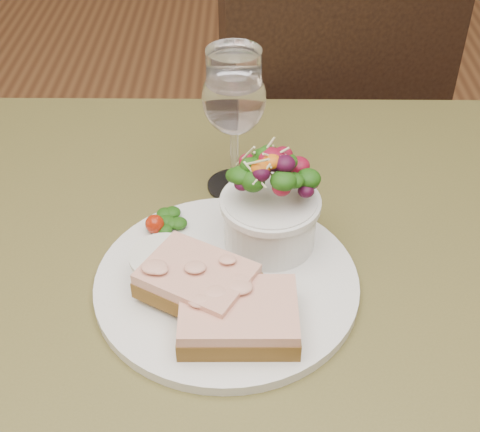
{
  "coord_description": "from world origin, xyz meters",
  "views": [
    {
      "loc": [
        0.01,
        -0.52,
        1.27
      ],
      "look_at": [
        0.0,
        0.04,
        0.81
      ],
      "focal_mm": 50.0,
      "sensor_mm": 36.0,
      "label": 1
    }
  ],
  "objects_px": {
    "dinner_plate": "(227,282)",
    "sandwich_front": "(239,316)",
    "sandwich_back": "(197,281)",
    "salad_bowl": "(270,200)",
    "ramekin": "(164,266)",
    "cafe_table": "(239,343)",
    "chair_far": "(294,219)",
    "wine_glass": "(234,102)"
  },
  "relations": [
    {
      "from": "wine_glass",
      "to": "sandwich_front",
      "type": "bearing_deg",
      "value": -88.17
    },
    {
      "from": "cafe_table",
      "to": "salad_bowl",
      "type": "distance_m",
      "value": 0.18
    },
    {
      "from": "cafe_table",
      "to": "wine_glass",
      "type": "xyz_separation_m",
      "value": [
        -0.01,
        0.17,
        0.22
      ]
    },
    {
      "from": "chair_far",
      "to": "salad_bowl",
      "type": "height_order",
      "value": "chair_far"
    },
    {
      "from": "sandwich_back",
      "to": "ramekin",
      "type": "distance_m",
      "value": 0.04
    },
    {
      "from": "cafe_table",
      "to": "sandwich_back",
      "type": "relative_size",
      "value": 5.98
    },
    {
      "from": "cafe_table",
      "to": "chair_far",
      "type": "relative_size",
      "value": 0.89
    },
    {
      "from": "sandwich_front",
      "to": "dinner_plate",
      "type": "bearing_deg",
      "value": 100.52
    },
    {
      "from": "dinner_plate",
      "to": "sandwich_front",
      "type": "relative_size",
      "value": 2.4
    },
    {
      "from": "sandwich_front",
      "to": "salad_bowl",
      "type": "bearing_deg",
      "value": 74.85
    },
    {
      "from": "salad_bowl",
      "to": "wine_glass",
      "type": "xyz_separation_m",
      "value": [
        -0.04,
        0.12,
        0.05
      ]
    },
    {
      "from": "chair_far",
      "to": "sandwich_back",
      "type": "height_order",
      "value": "chair_far"
    },
    {
      "from": "dinner_plate",
      "to": "wine_glass",
      "type": "relative_size",
      "value": 1.61
    },
    {
      "from": "cafe_table",
      "to": "sandwich_front",
      "type": "distance_m",
      "value": 0.15
    },
    {
      "from": "dinner_plate",
      "to": "sandwich_back",
      "type": "height_order",
      "value": "sandwich_back"
    },
    {
      "from": "cafe_table",
      "to": "dinner_plate",
      "type": "bearing_deg",
      "value": -151.9
    },
    {
      "from": "ramekin",
      "to": "wine_glass",
      "type": "height_order",
      "value": "wine_glass"
    },
    {
      "from": "cafe_table",
      "to": "sandwich_front",
      "type": "xyz_separation_m",
      "value": [
        0.0,
        -0.08,
        0.13
      ]
    },
    {
      "from": "chair_far",
      "to": "salad_bowl",
      "type": "relative_size",
      "value": 7.09
    },
    {
      "from": "ramekin",
      "to": "wine_glass",
      "type": "distance_m",
      "value": 0.22
    },
    {
      "from": "dinner_plate",
      "to": "sandwich_front",
      "type": "height_order",
      "value": "sandwich_front"
    },
    {
      "from": "chair_far",
      "to": "sandwich_back",
      "type": "distance_m",
      "value": 0.87
    },
    {
      "from": "chair_far",
      "to": "sandwich_front",
      "type": "height_order",
      "value": "chair_far"
    },
    {
      "from": "dinner_plate",
      "to": "wine_glass",
      "type": "height_order",
      "value": "wine_glass"
    },
    {
      "from": "salad_bowl",
      "to": "wine_glass",
      "type": "bearing_deg",
      "value": 108.96
    },
    {
      "from": "wine_glass",
      "to": "chair_far",
      "type": "bearing_deg",
      "value": 75.5
    },
    {
      "from": "sandwich_back",
      "to": "salad_bowl",
      "type": "height_order",
      "value": "salad_bowl"
    },
    {
      "from": "sandwich_front",
      "to": "wine_glass",
      "type": "bearing_deg",
      "value": 91.15
    },
    {
      "from": "dinner_plate",
      "to": "sandwich_front",
      "type": "xyz_separation_m",
      "value": [
        0.01,
        -0.07,
        0.02
      ]
    },
    {
      "from": "cafe_table",
      "to": "wine_glass",
      "type": "bearing_deg",
      "value": 92.53
    },
    {
      "from": "cafe_table",
      "to": "ramekin",
      "type": "xyz_separation_m",
      "value": [
        -0.08,
        -0.01,
        0.13
      ]
    },
    {
      "from": "sandwich_back",
      "to": "ramekin",
      "type": "height_order",
      "value": "sandwich_back"
    },
    {
      "from": "dinner_plate",
      "to": "wine_glass",
      "type": "distance_m",
      "value": 0.21
    },
    {
      "from": "ramekin",
      "to": "sandwich_front",
      "type": "bearing_deg",
      "value": -40.11
    },
    {
      "from": "chair_far",
      "to": "wine_glass",
      "type": "xyz_separation_m",
      "value": [
        -0.13,
        -0.49,
        0.58
      ]
    },
    {
      "from": "cafe_table",
      "to": "sandwich_front",
      "type": "relative_size",
      "value": 6.8
    },
    {
      "from": "dinner_plate",
      "to": "salad_bowl",
      "type": "height_order",
      "value": "salad_bowl"
    },
    {
      "from": "chair_far",
      "to": "dinner_plate",
      "type": "xyz_separation_m",
      "value": [
        -0.13,
        -0.67,
        0.46
      ]
    },
    {
      "from": "sandwich_front",
      "to": "wine_glass",
      "type": "xyz_separation_m",
      "value": [
        -0.01,
        0.25,
        0.1
      ]
    },
    {
      "from": "chair_far",
      "to": "wine_glass",
      "type": "bearing_deg",
      "value": 58.03
    },
    {
      "from": "sandwich_front",
      "to": "ramekin",
      "type": "bearing_deg",
      "value": 139.21
    },
    {
      "from": "ramekin",
      "to": "salad_bowl",
      "type": "xyz_separation_m",
      "value": [
        0.11,
        0.06,
        0.04
      ]
    }
  ]
}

